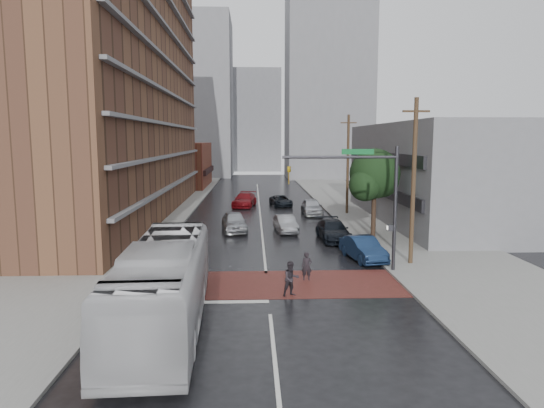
{
  "coord_description": "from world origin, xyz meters",
  "views": [
    {
      "loc": [
        -0.73,
        -24.26,
        7.59
      ],
      "look_at": [
        0.49,
        6.2,
        3.5
      ],
      "focal_mm": 32.0,
      "sensor_mm": 36.0,
      "label": 1
    }
  ],
  "objects": [
    {
      "name": "crosswalk",
      "position": [
        0.0,
        0.5,
        0.01
      ],
      "size": [
        14.0,
        5.0,
        0.02
      ],
      "primitive_type": "cube",
      "color": "maroon",
      "rests_on": "ground"
    },
    {
      "name": "utility_pole_near",
      "position": [
        8.8,
        4.0,
        5.14
      ],
      "size": [
        1.6,
        0.26,
        10.0
      ],
      "color": "#473321",
      "rests_on": "ground"
    },
    {
      "name": "sidewalk_west",
      "position": [
        -11.5,
        25.0,
        0.07
      ],
      "size": [
        9.0,
        90.0,
        0.15
      ],
      "primitive_type": "cube",
      "color": "gray",
      "rests_on": "ground"
    },
    {
      "name": "signal_mast",
      "position": [
        5.85,
        2.5,
        4.73
      ],
      "size": [
        6.5,
        0.3,
        7.2
      ],
      "color": "#2D2D33",
      "rests_on": "ground"
    },
    {
      "name": "car_travel_b",
      "position": [
        1.94,
        14.75,
        0.69
      ],
      "size": [
        1.97,
        4.35,
        1.39
      ],
      "primitive_type": "imported",
      "rotation": [
        0.0,
        0.0,
        0.12
      ],
      "color": "#9B9DA2",
      "rests_on": "ground"
    },
    {
      "name": "pedestrian_b",
      "position": [
        1.11,
        -1.5,
        0.86
      ],
      "size": [
        1.0,
        0.89,
        1.72
      ],
      "primitive_type": "imported",
      "rotation": [
        0.0,
        0.0,
        0.34
      ],
      "color": "#262125",
      "rests_on": "ground"
    },
    {
      "name": "storefront_west",
      "position": [
        -12.0,
        54.0,
        3.5
      ],
      "size": [
        8.0,
        16.0,
        7.0
      ],
      "primitive_type": "cube",
      "color": "brown",
      "rests_on": "ground"
    },
    {
      "name": "distant_tower_east",
      "position": [
        14.0,
        72.0,
        18.0
      ],
      "size": [
        16.0,
        14.0,
        36.0
      ],
      "primitive_type": "cube",
      "color": "gray",
      "rests_on": "ground"
    },
    {
      "name": "suv_travel",
      "position": [
        2.47,
        30.43,
        0.61
      ],
      "size": [
        2.73,
        4.69,
        1.23
      ],
      "primitive_type": "imported",
      "rotation": [
        0.0,
        0.0,
        0.16
      ],
      "color": "black",
      "rests_on": "ground"
    },
    {
      "name": "car_travel_c",
      "position": [
        -1.67,
        30.1,
        0.78
      ],
      "size": [
        3.04,
        5.64,
        1.55
      ],
      "primitive_type": "imported",
      "rotation": [
        0.0,
        0.0,
        -0.17
      ],
      "color": "maroon",
      "rests_on": "ground"
    },
    {
      "name": "apartment_block",
      "position": [
        -14.0,
        24.0,
        14.0
      ],
      "size": [
        10.0,
        44.0,
        28.0
      ],
      "primitive_type": "cube",
      "color": "brown",
      "rests_on": "ground"
    },
    {
      "name": "distant_tower_center",
      "position": [
        0.0,
        95.0,
        12.0
      ],
      "size": [
        12.0,
        10.0,
        24.0
      ],
      "primitive_type": "cube",
      "color": "gray",
      "rests_on": "ground"
    },
    {
      "name": "sidewalk_east",
      "position": [
        11.5,
        25.0,
        0.07
      ],
      "size": [
        9.0,
        90.0,
        0.15
      ],
      "primitive_type": "cube",
      "color": "gray",
      "rests_on": "ground"
    },
    {
      "name": "utility_pole_far",
      "position": [
        8.8,
        24.0,
        5.14
      ],
      "size": [
        1.6,
        0.26,
        10.0
      ],
      "color": "#473321",
      "rests_on": "ground"
    },
    {
      "name": "building_east",
      "position": [
        16.5,
        20.0,
        4.5
      ],
      "size": [
        11.0,
        26.0,
        9.0
      ],
      "primitive_type": "cube",
      "color": "gray",
      "rests_on": "ground"
    },
    {
      "name": "car_parked_mid",
      "position": [
        5.33,
        11.53,
        0.75
      ],
      "size": [
        2.33,
        5.24,
        1.49
      ],
      "primitive_type": "imported",
      "rotation": [
        0.0,
        0.0,
        0.05
      ],
      "color": "black",
      "rests_on": "ground"
    },
    {
      "name": "pedestrian_a",
      "position": [
        2.16,
        1.11,
        0.77
      ],
      "size": [
        0.58,
        0.39,
        1.54
      ],
      "primitive_type": "imported",
      "rotation": [
        0.0,
        0.0,
        -0.04
      ],
      "color": "black",
      "rests_on": "ground"
    },
    {
      "name": "distant_tower_west",
      "position": [
        -14.0,
        78.0,
        16.0
      ],
      "size": [
        18.0,
        16.0,
        32.0
      ],
      "primitive_type": "cube",
      "color": "gray",
      "rests_on": "ground"
    },
    {
      "name": "transit_bus",
      "position": [
        -4.34,
        -5.08,
        1.75
      ],
      "size": [
        3.47,
        12.66,
        3.49
      ],
      "primitive_type": "imported",
      "rotation": [
        0.0,
        0.0,
        0.04
      ],
      "color": "silver",
      "rests_on": "ground"
    },
    {
      "name": "street_tree",
      "position": [
        8.52,
        12.03,
        4.73
      ],
      "size": [
        4.2,
        4.1,
        6.9
      ],
      "color": "#332319",
      "rests_on": "ground"
    },
    {
      "name": "car_travel_a",
      "position": [
        -2.29,
        15.27,
        0.82
      ],
      "size": [
        2.5,
        5.02,
        1.64
      ],
      "primitive_type": "imported",
      "rotation": [
        0.0,
        0.0,
        0.12
      ],
      "color": "#9D9FA4",
      "rests_on": "ground"
    },
    {
      "name": "car_parked_near",
      "position": [
        6.21,
        5.38,
        0.75
      ],
      "size": [
        2.39,
        4.74,
        1.49
      ],
      "primitive_type": "imported",
      "rotation": [
        0.0,
        0.0,
        0.19
      ],
      "color": "#142747",
      "rests_on": "ground"
    },
    {
      "name": "car_parked_far",
      "position": [
        5.2,
        23.91,
        0.82
      ],
      "size": [
        1.95,
        4.8,
        1.63
      ],
      "primitive_type": "imported",
      "rotation": [
        0.0,
        0.0,
        0.0
      ],
      "color": "#B5B7BD",
      "rests_on": "ground"
    },
    {
      "name": "ground",
      "position": [
        0.0,
        0.0,
        0.0
      ],
      "size": [
        160.0,
        160.0,
        0.0
      ],
      "primitive_type": "plane",
      "color": "black",
      "rests_on": "ground"
    }
  ]
}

